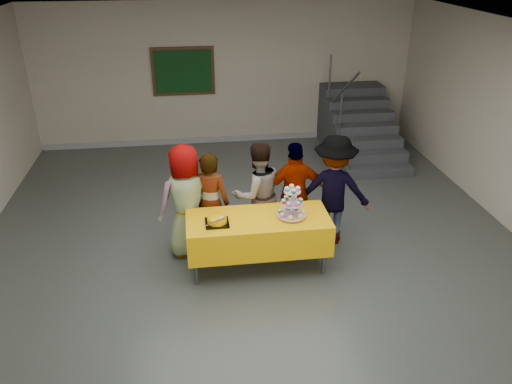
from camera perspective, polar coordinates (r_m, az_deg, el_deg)
room_shell at (r=5.91m, az=0.37°, el=8.25°), size 10.00×10.04×3.02m
bake_table at (r=6.63m, az=0.24°, el=-4.59°), size 1.88×0.78×0.77m
cupcake_stand at (r=6.49m, az=4.12°, el=-1.50°), size 0.38×0.38×0.44m
bear_cake at (r=6.39m, az=-4.48°, el=-3.14°), size 0.32×0.36×0.12m
schoolchild_a at (r=6.93m, az=-7.97°, el=-1.01°), size 0.92×0.75×1.63m
schoolchild_b at (r=6.96m, az=-5.26°, el=-1.26°), size 0.63×0.50×1.51m
schoolchild_c at (r=7.13m, az=0.17°, el=-0.23°), size 0.88×0.76×1.55m
schoolchild_d at (r=7.17m, az=4.49°, el=-0.17°), size 0.91×0.38×1.54m
schoolchild_e at (r=7.22m, az=8.85°, el=0.22°), size 1.19×0.89×1.64m
staircase at (r=10.86m, az=11.52°, el=7.21°), size 1.30×2.40×2.04m
noticeboard at (r=10.77m, az=-8.32°, el=13.47°), size 1.30×0.05×1.00m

